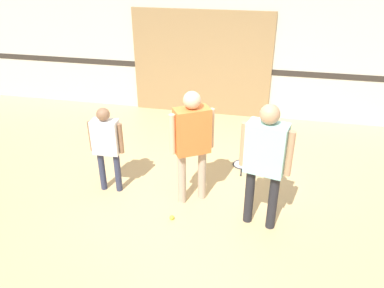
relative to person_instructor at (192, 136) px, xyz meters
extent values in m
plane|color=tan|center=(0.04, 0.08, -1.05)|extent=(16.00, 16.00, 0.00)
cube|color=beige|center=(0.04, 3.36, 0.55)|extent=(16.00, 0.06, 3.20)
cube|color=#2D2823|center=(0.04, 3.32, -0.03)|extent=(16.00, 0.01, 0.12)
cube|color=#93754C|center=(-0.50, 3.30, 0.07)|extent=(2.99, 0.05, 2.24)
cylinder|color=tan|center=(-0.13, -0.08, -0.64)|extent=(0.12, 0.12, 0.82)
cylinder|color=tan|center=(0.13, 0.08, -0.64)|extent=(0.12, 0.12, 0.82)
cube|color=orange|center=(0.00, 0.00, 0.09)|extent=(0.54, 0.47, 0.65)
sphere|color=#DBAD89|center=(0.00, 0.00, 0.53)|extent=(0.24, 0.24, 0.24)
cylinder|color=#DBAD89|center=(-0.24, -0.15, 0.08)|extent=(0.09, 0.09, 0.58)
cylinder|color=#DBAD89|center=(0.24, 0.15, 0.08)|extent=(0.09, 0.09, 0.58)
cylinder|color=#2D334C|center=(-1.40, -0.01, -0.73)|extent=(0.10, 0.10, 0.66)
cylinder|color=#2D334C|center=(-1.15, 0.00, -0.73)|extent=(0.10, 0.10, 0.66)
cube|color=silver|center=(-1.28, 0.00, -0.14)|extent=(0.39, 0.23, 0.52)
sphere|color=brown|center=(-1.28, 0.00, 0.22)|extent=(0.19, 0.19, 0.19)
cylinder|color=brown|center=(-1.50, -0.02, -0.15)|extent=(0.07, 0.07, 0.46)
cylinder|color=brown|center=(-1.05, 0.01, -0.15)|extent=(0.07, 0.07, 0.46)
cylinder|color=#232328|center=(1.16, -0.38, -0.64)|extent=(0.12, 0.12, 0.84)
cylinder|color=#232328|center=(0.85, -0.31, -0.64)|extent=(0.12, 0.12, 0.84)
cube|color=#99D8D1|center=(1.00, -0.35, 0.11)|extent=(0.54, 0.37, 0.66)
sphere|color=tan|center=(1.00, -0.35, 0.57)|extent=(0.24, 0.24, 0.24)
cylinder|color=tan|center=(1.28, -0.41, 0.11)|extent=(0.09, 0.09, 0.59)
cylinder|color=tan|center=(0.72, -0.28, 0.11)|extent=(0.09, 0.09, 0.59)
torus|color=#28282D|center=(0.64, 1.15, -1.04)|extent=(0.33, 0.33, 0.02)
cylinder|color=silver|center=(0.64, 1.15, -1.04)|extent=(0.27, 0.27, 0.01)
cylinder|color=black|center=(0.65, 0.90, -1.04)|extent=(0.03, 0.21, 0.02)
sphere|color=black|center=(0.65, 0.80, -1.04)|extent=(0.03, 0.03, 0.03)
sphere|color=#CCE038|center=(-0.18, -0.52, -1.02)|extent=(0.07, 0.07, 0.07)
sphere|color=#CCE038|center=(0.85, 1.31, -1.02)|extent=(0.07, 0.07, 0.07)
camera|label=1|loc=(0.95, -4.47, 2.31)|focal=35.00mm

